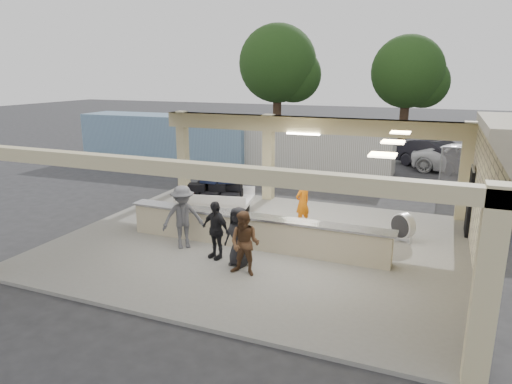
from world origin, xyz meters
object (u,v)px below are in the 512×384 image
at_px(car_white_a, 466,159).
at_px(car_dark, 437,155).
at_px(baggage_handler, 303,203).
at_px(passenger_a, 245,244).
at_px(passenger_b, 215,230).
at_px(container_white, 288,147).
at_px(container_blue, 168,138).
at_px(baggage_counter, 253,231).
at_px(luggage_cart, 214,194).
at_px(drum_fan, 403,226).
at_px(passenger_c, 183,217).
at_px(passenger_d, 238,236).

distance_m(car_white_a, car_dark, 1.46).
relative_size(baggage_handler, passenger_a, 0.95).
height_order(passenger_a, passenger_b, passenger_a).
relative_size(container_white, container_blue, 1.08).
xyz_separation_m(baggage_counter, luggage_cart, (-2.48, 2.26, 0.32)).
xyz_separation_m(drum_fan, container_blue, (-14.27, 9.05, 0.79)).
bearing_deg(container_white, car_white_a, 15.09).
relative_size(baggage_counter, car_white_a, 1.59).
bearing_deg(passenger_b, passenger_c, -176.79).
bearing_deg(baggage_counter, drum_fan, 28.54).
bearing_deg(drum_fan, baggage_counter, -113.31).
bearing_deg(luggage_cart, container_blue, 119.60).
distance_m(baggage_counter, car_white_a, 15.49).
xyz_separation_m(baggage_counter, car_dark, (4.81, 14.62, 0.21)).
distance_m(passenger_a, passenger_b, 1.39).
distance_m(luggage_cart, passenger_a, 5.11).
relative_size(baggage_handler, passenger_b, 0.97).
distance_m(drum_fan, container_blue, 16.92).
distance_m(passenger_b, car_white_a, 16.82).
bearing_deg(passenger_a, passenger_c, 157.49).
bearing_deg(drum_fan, passenger_a, -92.78).
xyz_separation_m(passenger_a, passenger_d, (-0.40, 0.49, -0.03)).
bearing_deg(car_white_a, passenger_c, 159.62).
height_order(car_white_a, container_blue, container_blue).
xyz_separation_m(passenger_b, passenger_c, (-1.23, 0.33, 0.12)).
xyz_separation_m(car_white_a, car_dark, (-1.39, 0.43, 0.06)).
bearing_deg(car_dark, drum_fan, -144.92).
bearing_deg(baggage_counter, passenger_b, -119.59).
distance_m(baggage_counter, passenger_d, 1.42).
bearing_deg(drum_fan, passenger_b, -106.38).
bearing_deg(container_blue, drum_fan, -34.14).
bearing_deg(car_dark, passenger_b, -160.64).
relative_size(passenger_c, container_white, 0.17).
bearing_deg(car_dark, passenger_c, -164.98).
xyz_separation_m(passenger_d, car_dark, (4.67, 15.99, -0.12)).
xyz_separation_m(passenger_b, car_dark, (5.47, 15.78, -0.13)).
height_order(baggage_handler, container_white, container_white).
relative_size(passenger_a, container_white, 0.15).
bearing_deg(passenger_c, container_white, 53.30).
bearing_deg(baggage_counter, luggage_cart, 137.66).
distance_m(baggage_handler, car_white_a, 12.94).
height_order(baggage_handler, passenger_d, passenger_d).
height_order(baggage_handler, passenger_a, passenger_a).
height_order(drum_fan, passenger_d, passenger_d).
bearing_deg(passenger_d, baggage_counter, 107.80).
distance_m(passenger_d, container_blue, 16.33).
bearing_deg(baggage_counter, passenger_c, -156.45).
bearing_deg(car_white_a, drum_fan, 177.87).
height_order(baggage_counter, container_white, container_white).
relative_size(baggage_handler, container_blue, 0.15).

